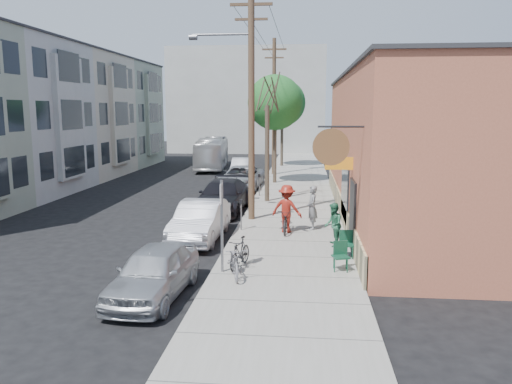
# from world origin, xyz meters

# --- Properties ---
(ground) EXTENTS (120.00, 120.00, 0.00)m
(ground) POSITION_xyz_m (0.00, 0.00, 0.00)
(ground) COLOR black
(sidewalk) EXTENTS (4.50, 58.00, 0.15)m
(sidewalk) POSITION_xyz_m (4.25, 11.00, 0.07)
(sidewalk) COLOR gray
(sidewalk) RESTS_ON ground
(cafe_building) EXTENTS (6.60, 20.20, 6.61)m
(cafe_building) POSITION_xyz_m (8.99, 4.99, 3.30)
(cafe_building) COLOR #AB5A3F
(cafe_building) RESTS_ON ground
(apartment_row) EXTENTS (6.30, 32.00, 9.00)m
(apartment_row) POSITION_xyz_m (-11.85, 14.00, 4.50)
(apartment_row) COLOR gray
(apartment_row) RESTS_ON ground
(end_cap_building) EXTENTS (18.00, 8.00, 12.00)m
(end_cap_building) POSITION_xyz_m (-2.00, 42.00, 6.00)
(end_cap_building) COLOR #A8A8A3
(end_cap_building) RESTS_ON ground
(sign_post) EXTENTS (0.07, 0.45, 2.80)m
(sign_post) POSITION_xyz_m (2.35, -3.78, 1.83)
(sign_post) COLOR slate
(sign_post) RESTS_ON sidewalk
(parking_meter_near) EXTENTS (0.14, 0.14, 1.24)m
(parking_meter_near) POSITION_xyz_m (2.25, 1.56, 0.98)
(parking_meter_near) COLOR slate
(parking_meter_near) RESTS_ON sidewalk
(parking_meter_far) EXTENTS (0.14, 0.14, 1.24)m
(parking_meter_far) POSITION_xyz_m (2.25, 9.73, 0.98)
(parking_meter_far) COLOR slate
(parking_meter_far) RESTS_ON sidewalk
(utility_pole_near) EXTENTS (3.57, 0.28, 10.00)m
(utility_pole_near) POSITION_xyz_m (2.39, 3.65, 5.41)
(utility_pole_near) COLOR #503A28
(utility_pole_near) RESTS_ON sidewalk
(utility_pole_far) EXTENTS (1.80, 0.28, 10.00)m
(utility_pole_far) POSITION_xyz_m (2.45, 19.54, 5.34)
(utility_pole_far) COLOR #503A28
(utility_pole_far) RESTS_ON sidewalk
(tree_bare) EXTENTS (0.24, 0.24, 5.07)m
(tree_bare) POSITION_xyz_m (2.80, 8.19, 2.68)
(tree_bare) COLOR #44392C
(tree_bare) RESTS_ON sidewalk
(tree_leafy_mid) EXTENTS (3.63, 3.63, 7.12)m
(tree_leafy_mid) POSITION_xyz_m (2.80, 15.06, 5.43)
(tree_leafy_mid) COLOR #44392C
(tree_leafy_mid) RESTS_ON sidewalk
(tree_leafy_far) EXTENTS (3.99, 3.99, 7.41)m
(tree_leafy_far) POSITION_xyz_m (2.80, 25.28, 5.55)
(tree_leafy_far) COLOR #44392C
(tree_leafy_far) RESTS_ON sidewalk
(patio_chair_a) EXTENTS (0.54, 0.54, 0.88)m
(patio_chair_a) POSITION_xyz_m (6.20, -1.93, 0.59)
(patio_chair_a) COLOR #12402B
(patio_chair_a) RESTS_ON sidewalk
(patio_chair_b) EXTENTS (0.63, 0.63, 0.88)m
(patio_chair_b) POSITION_xyz_m (5.92, -3.33, 0.59)
(patio_chair_b) COLOR #12402B
(patio_chair_b) RESTS_ON sidewalk
(patron_grey) EXTENTS (0.53, 0.72, 1.80)m
(patron_grey) POSITION_xyz_m (5.12, 1.93, 1.05)
(patron_grey) COLOR slate
(patron_grey) RESTS_ON sidewalk
(patron_green) EXTENTS (0.61, 0.77, 1.57)m
(patron_green) POSITION_xyz_m (5.84, -0.53, 0.93)
(patron_green) COLOR #2B6D4B
(patron_green) RESTS_ON sidewalk
(cyclist) EXTENTS (1.39, 1.04, 1.91)m
(cyclist) POSITION_xyz_m (4.10, 1.35, 1.10)
(cyclist) COLOR maroon
(cyclist) RESTS_ON sidewalk
(cyclist_bike) EXTENTS (0.73, 1.85, 0.96)m
(cyclist_bike) POSITION_xyz_m (4.10, 1.35, 0.63)
(cyclist_bike) COLOR black
(cyclist_bike) RESTS_ON sidewalk
(parked_bike_a) EXTENTS (0.82, 1.62, 0.94)m
(parked_bike_a) POSITION_xyz_m (2.83, -3.34, 0.62)
(parked_bike_a) COLOR black
(parked_bike_a) RESTS_ON sidewalk
(parked_bike_b) EXTENTS (1.00, 1.82, 0.91)m
(parked_bike_b) POSITION_xyz_m (2.78, -4.14, 0.60)
(parked_bike_b) COLOR slate
(parked_bike_b) RESTS_ON sidewalk
(car_0) EXTENTS (1.92, 4.18, 1.39)m
(car_0) POSITION_xyz_m (0.80, -5.63, 0.70)
(car_0) COLOR #A7AAAF
(car_0) RESTS_ON ground
(car_1) EXTENTS (1.72, 4.60, 1.50)m
(car_1) POSITION_xyz_m (0.80, 0.38, 0.75)
(car_1) COLOR #B7B7BF
(car_1) RESTS_ON ground
(car_2) EXTENTS (2.40, 5.42, 1.55)m
(car_2) POSITION_xyz_m (0.80, 5.82, 0.77)
(car_2) COLOR black
(car_2) RESTS_ON ground
(car_3) EXTENTS (2.69, 5.35, 1.45)m
(car_3) POSITION_xyz_m (0.80, 12.92, 0.73)
(car_3) COLOR #A4A7AC
(car_3) RESTS_ON ground
(car_4) EXTENTS (1.77, 4.49, 1.45)m
(car_4) POSITION_xyz_m (0.22, 18.24, 0.73)
(car_4) COLOR #9E9FA5
(car_4) RESTS_ON ground
(bus) EXTENTS (3.10, 9.57, 2.62)m
(bus) POSITION_xyz_m (-3.11, 24.03, 1.31)
(bus) COLOR silver
(bus) RESTS_ON ground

